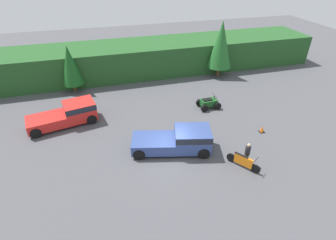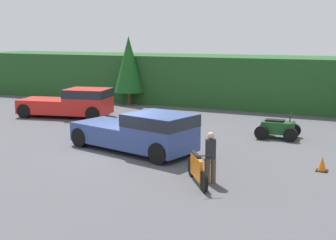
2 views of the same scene
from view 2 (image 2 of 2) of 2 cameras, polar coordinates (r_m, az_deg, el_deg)
The scene contains 9 objects.
ground_plane at distance 19.66m, azimuth -5.64°, elevation -4.10°, with size 80.00×80.00×0.00m, color #4C4C51.
hillside_backdrop at distance 33.95m, azimuth 8.22°, elevation 4.83°, with size 44.00×6.00×3.44m.
tree_left at distance 33.54m, azimuth -4.80°, elevation 6.77°, with size 2.13×2.13×4.85m.
pickup_truck_red at distance 28.69m, azimuth -11.45°, elevation 2.17°, with size 5.81×3.21×1.75m.
pickup_truck_second at distance 19.55m, azimuth -3.16°, elevation -1.34°, with size 6.00×3.44×1.75m.
dirt_bike at distance 15.58m, azimuth 3.58°, elevation -6.02°, with size 1.49×2.03×1.19m.
quad_atv at distance 22.99m, azimuth 13.25°, elevation -1.02°, with size 2.07×1.43×1.18m.
rider_person at distance 15.58m, azimuth 5.21°, elevation -4.34°, with size 0.47×0.47×1.74m.
traffic_cone at distance 17.94m, azimuth 18.29°, elevation -5.15°, with size 0.42×0.42×0.55m.
Camera 2 is at (9.76, -16.37, 4.85)m, focal length 50.00 mm.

